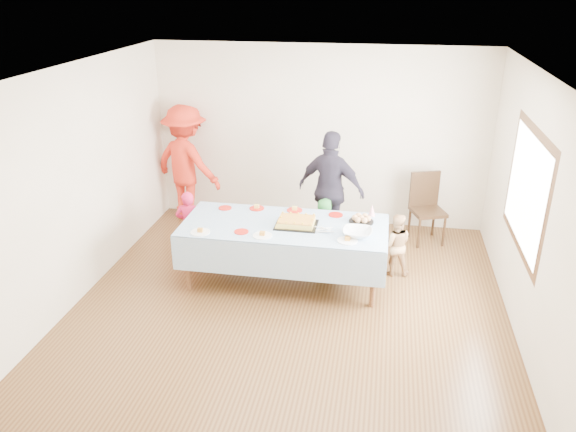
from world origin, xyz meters
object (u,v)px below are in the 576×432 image
(dining_chair, at_px, (426,204))
(adult_left, at_px, (186,163))
(birthday_cake, at_px, (296,222))
(party_table, at_px, (284,229))

(dining_chair, bearing_deg, adult_left, 157.71)
(birthday_cake, xyz_separation_m, adult_left, (-2.00, 1.74, 0.08))
(party_table, height_order, dining_chair, dining_chair)
(birthday_cake, relative_size, dining_chair, 0.50)
(dining_chair, bearing_deg, party_table, -158.56)
(birthday_cake, bearing_deg, dining_chair, 43.76)
(dining_chair, xyz_separation_m, adult_left, (-3.64, 0.17, 0.35))
(party_table, xyz_separation_m, adult_left, (-1.85, 1.73, 0.18))
(birthday_cake, xyz_separation_m, dining_chair, (1.64, 1.57, -0.26))
(party_table, xyz_separation_m, dining_chair, (1.79, 1.56, -0.16))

